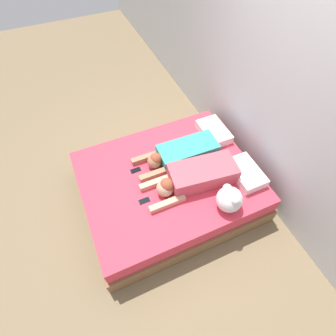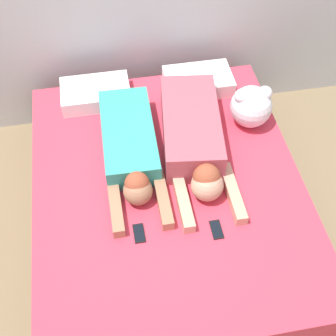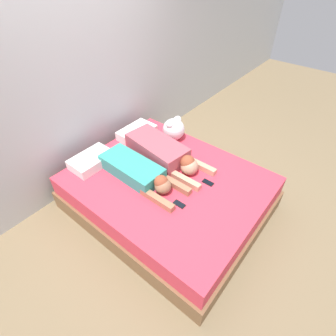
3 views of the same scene
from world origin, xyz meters
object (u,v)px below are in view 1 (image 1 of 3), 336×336
bed (168,186)px  plush_toy (229,199)px  pillow_head_left (214,132)px  person_right (195,177)px  cell_phone_right (144,201)px  cell_phone_left (136,170)px  pillow_head_right (245,173)px  person_left (180,153)px

bed → plush_toy: plush_toy is taller
pillow_head_left → person_right: (0.60, -0.61, 0.05)m
cell_phone_right → pillow_head_left: bearing=115.7°
pillow_head_left → cell_phone_left: pillow_head_left is taller
bed → pillow_head_right: size_ratio=4.33×
cell_phone_left → pillow_head_right: bearing=62.7°
pillow_head_left → plush_toy: 1.12m
person_left → person_right: size_ratio=0.95×
pillow_head_left → pillow_head_right: size_ratio=1.00×
pillow_head_right → person_left: bearing=-134.3°
pillow_head_left → cell_phone_left: size_ratio=3.87×
person_left → cell_phone_right: person_left is taller
person_left → cell_phone_left: (-0.03, -0.59, -0.08)m
pillow_head_left → person_left: size_ratio=0.45×
bed → person_left: (-0.20, 0.26, 0.33)m
cell_phone_right → plush_toy: (0.44, 0.83, 0.15)m
bed → pillow_head_left: size_ratio=4.33×
bed → pillow_head_right: (0.38, 0.86, 0.30)m
cell_phone_left → plush_toy: (0.89, 0.78, 0.15)m
person_right → cell_phone_right: 0.65m
pillow_head_right → person_left: (-0.59, -0.60, 0.03)m
person_left → cell_phone_left: bearing=-93.0°
pillow_head_left → cell_phone_left: (0.15, -1.19, -0.05)m
person_right → cell_phone_left: bearing=-127.5°
person_right → cell_phone_left: size_ratio=8.96×
person_right → cell_phone_left: person_right is taller
cell_phone_right → plush_toy: plush_toy is taller
pillow_head_left → bed: bearing=-65.9°
pillow_head_left → cell_phone_right: 1.39m
person_right → person_left: bearing=179.0°
pillow_head_left → person_left: 0.63m
cell_phone_left → cell_phone_right: (0.45, -0.06, 0.00)m
person_left → plush_toy: (0.86, 0.18, 0.07)m
bed → person_right: 0.49m
person_right → pillow_head_right: bearing=74.7°
pillow_head_right → cell_phone_left: pillow_head_right is taller
bed → pillow_head_left: (-0.38, 0.86, 0.30)m
pillow_head_right → cell_phone_left: (-0.62, -1.19, -0.05)m
bed → pillow_head_right: bearing=65.9°
pillow_head_left → person_left: (0.18, -0.60, 0.03)m
pillow_head_left → cell_phone_left: bearing=-82.8°
plush_toy → bed: bearing=-146.3°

